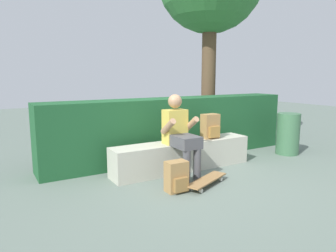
% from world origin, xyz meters
% --- Properties ---
extents(ground_plane, '(24.00, 24.00, 0.00)m').
position_xyz_m(ground_plane, '(0.00, 0.00, 0.00)').
color(ground_plane, slate).
extents(bench_main, '(2.37, 0.42, 0.46)m').
position_xyz_m(bench_main, '(0.00, 0.38, 0.23)').
color(bench_main, '#B7B5A3').
rests_on(bench_main, ground).
extents(person_skater, '(0.49, 0.62, 1.21)m').
position_xyz_m(person_skater, '(-0.19, 0.17, 0.65)').
color(person_skater, gold).
rests_on(person_skater, ground).
extents(skateboard_near_person, '(0.81, 0.50, 0.09)m').
position_xyz_m(skateboard_near_person, '(-0.13, -0.40, 0.07)').
color(skateboard_near_person, olive).
rests_on(skateboard_near_person, ground).
extents(backpack_on_bench, '(0.28, 0.23, 0.40)m').
position_xyz_m(backpack_on_bench, '(0.53, 0.37, 0.65)').
color(backpack_on_bench, '#A37A47').
rests_on(backpack_on_bench, bench_main).
extents(backpack_on_ground, '(0.28, 0.23, 0.40)m').
position_xyz_m(backpack_on_ground, '(-0.59, -0.38, 0.19)').
color(backpack_on_ground, '#A37A47').
rests_on(backpack_on_ground, ground).
extents(hedge_row, '(4.75, 0.59, 1.09)m').
position_xyz_m(hedge_row, '(0.29, 1.12, 0.54)').
color(hedge_row, '#1C512A').
rests_on(hedge_row, ground).
extents(trash_bin, '(0.42, 0.42, 0.78)m').
position_xyz_m(trash_bin, '(2.27, 0.21, 0.39)').
color(trash_bin, '#3D6B47').
rests_on(trash_bin, ground).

